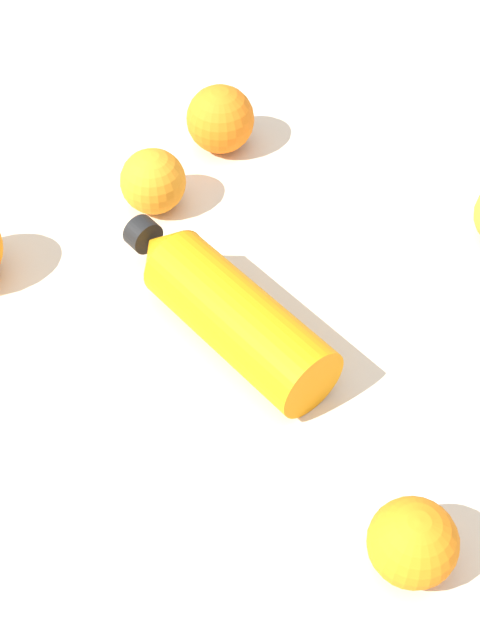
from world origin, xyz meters
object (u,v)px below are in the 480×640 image
(orange_0, at_px, (153,181))
(orange_4, at_px, (220,119))
(water_bottle, at_px, (224,306))
(orange_3, at_px, (413,543))

(orange_0, bearing_deg, orange_4, 177.86)
(water_bottle, distance_m, orange_3, 0.28)
(orange_0, xyz_separation_m, orange_4, (-0.12, 0.00, 0.00))
(orange_0, distance_m, orange_3, 0.47)
(orange_0, bearing_deg, water_bottle, 55.82)
(water_bottle, xyz_separation_m, orange_4, (-0.23, -0.16, 0.00))
(orange_4, bearing_deg, orange_0, -2.14)
(water_bottle, relative_size, orange_3, 3.72)
(orange_0, height_order, orange_4, orange_4)
(water_bottle, bearing_deg, orange_0, -17.04)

